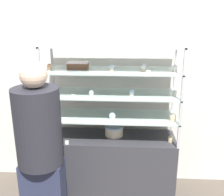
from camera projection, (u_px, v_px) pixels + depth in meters
name	position (u px, v px, depth m)	size (l,w,h in m)	color
ground_plane	(112.00, 193.00, 3.01)	(20.00, 20.00, 0.00)	brown
back_wall	(114.00, 76.00, 2.98)	(8.00, 0.05, 2.60)	silver
display_base	(112.00, 166.00, 2.91)	(1.34, 0.45, 0.72)	#333338
display_riser_lower	(112.00, 117.00, 2.74)	(1.34, 0.45, 0.24)	#B7B7BC
display_riser_middle	(112.00, 95.00, 2.66)	(1.34, 0.45, 0.24)	#B7B7BC
display_riser_upper	(112.00, 71.00, 2.59)	(1.34, 0.45, 0.24)	#B7B7BC
display_riser_top	(112.00, 47.00, 2.52)	(1.34, 0.45, 0.24)	#B7B7BC
layer_cake_centerpiece	(114.00, 130.00, 2.82)	(0.20, 0.20, 0.11)	beige
sheet_cake_frosted	(78.00, 65.00, 2.64)	(0.21, 0.12, 0.07)	brown
cupcake_0	(53.00, 137.00, 2.72)	(0.06, 0.06, 0.07)	white
cupcake_1	(171.00, 139.00, 2.68)	(0.06, 0.06, 0.07)	#CCB28C
price_tag_0	(67.00, 142.00, 2.63)	(0.04, 0.00, 0.04)	white
cupcake_2	(52.00, 115.00, 2.66)	(0.07, 0.07, 0.08)	white
cupcake_3	(112.00, 116.00, 2.61)	(0.07, 0.07, 0.08)	white
cupcake_4	(173.00, 117.00, 2.59)	(0.07, 0.07, 0.08)	#CCB28C
price_tag_1	(97.00, 121.00, 2.54)	(0.04, 0.00, 0.04)	white
cupcake_5	(51.00, 92.00, 2.62)	(0.05, 0.05, 0.06)	beige
cupcake_6	(91.00, 94.00, 2.55)	(0.05, 0.05, 0.06)	beige
cupcake_7	(132.00, 92.00, 2.59)	(0.05, 0.05, 0.06)	white
cupcake_8	(175.00, 93.00, 2.57)	(0.05, 0.05, 0.06)	beige
price_tag_2	(73.00, 97.00, 2.48)	(0.04, 0.00, 0.04)	white
cupcake_9	(49.00, 67.00, 2.57)	(0.05, 0.05, 0.07)	#CCB28C
cupcake_10	(112.00, 68.00, 2.52)	(0.05, 0.05, 0.07)	#CCB28C
cupcake_11	(143.00, 68.00, 2.53)	(0.05, 0.05, 0.07)	#CCB28C
cupcake_12	(175.00, 68.00, 2.50)	(0.05, 0.05, 0.07)	beige
price_tag_3	(148.00, 72.00, 2.37)	(0.04, 0.00, 0.04)	white
cupcake_13	(48.00, 42.00, 2.50)	(0.05, 0.05, 0.07)	white
cupcake_14	(111.00, 43.00, 2.42)	(0.05, 0.05, 0.07)	white
cupcake_15	(178.00, 43.00, 2.43)	(0.05, 0.05, 0.07)	beige
price_tag_4	(154.00, 45.00, 2.29)	(0.04, 0.00, 0.04)	white
customer_figure	(40.00, 151.00, 2.20)	(0.38, 0.38, 1.63)	#282D47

